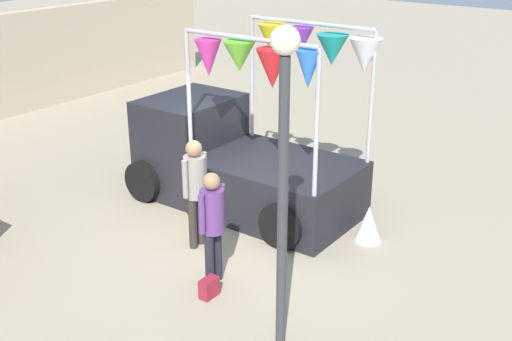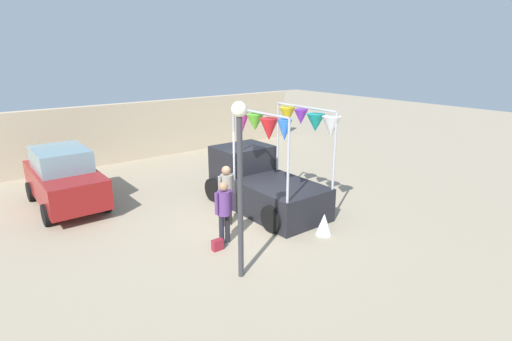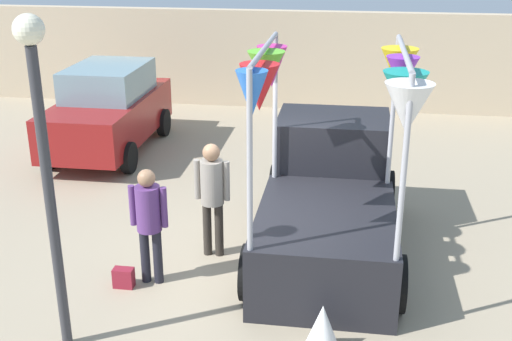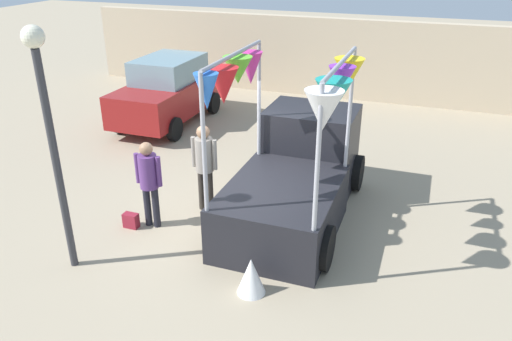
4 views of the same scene
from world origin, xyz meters
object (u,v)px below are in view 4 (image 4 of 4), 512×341
(vendor_truck, at_px, (298,168))
(folded_kite_bundle_white, at_px, (251,276))
(handbag, at_px, (131,220))
(person_customer, at_px, (149,177))
(parked_car, at_px, (168,91))
(person_vendor, at_px, (204,160))
(street_lamp, at_px, (48,120))

(vendor_truck, relative_size, folded_kite_bundle_white, 6.85)
(handbag, height_order, folded_kite_bundle_white, folded_kite_bundle_white)
(person_customer, bearing_deg, vendor_truck, 31.69)
(vendor_truck, height_order, handbag, vendor_truck)
(person_customer, bearing_deg, folded_kite_bundle_white, -26.54)
(parked_car, relative_size, person_vendor, 2.26)
(person_vendor, bearing_deg, street_lamp, -117.25)
(person_customer, xyz_separation_m, folded_kite_bundle_white, (2.43, -1.21, -0.71))
(person_customer, distance_m, folded_kite_bundle_white, 2.80)
(handbag, bearing_deg, folded_kite_bundle_white, -20.03)
(person_customer, distance_m, handbag, 0.96)
(parked_car, bearing_deg, handbag, -68.09)
(person_vendor, relative_size, handbag, 6.31)
(person_vendor, distance_m, street_lamp, 3.12)
(parked_car, distance_m, person_customer, 5.92)
(parked_car, relative_size, handbag, 14.29)
(vendor_truck, relative_size, street_lamp, 1.06)
(handbag, bearing_deg, street_lamp, -99.82)
(street_lamp, distance_m, folded_kite_bundle_white, 3.76)
(person_vendor, bearing_deg, person_customer, -126.84)
(person_customer, height_order, person_vendor, person_vendor)
(person_vendor, height_order, street_lamp, street_lamp)
(handbag, distance_m, folded_kite_bundle_white, 2.96)
(vendor_truck, height_order, person_vendor, vendor_truck)
(vendor_truck, relative_size, person_vendor, 2.33)
(street_lamp, bearing_deg, person_vendor, 62.75)
(vendor_truck, distance_m, parked_car, 6.28)
(vendor_truck, bearing_deg, person_vendor, -161.74)
(folded_kite_bundle_white, bearing_deg, street_lamp, -173.69)
(folded_kite_bundle_white, bearing_deg, person_vendor, 129.48)
(handbag, height_order, street_lamp, street_lamp)
(parked_car, bearing_deg, street_lamp, -73.84)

